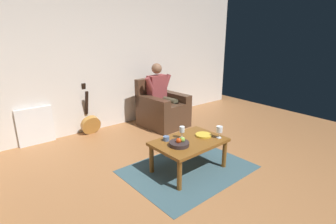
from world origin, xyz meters
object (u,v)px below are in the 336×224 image
object	(u,v)px
decorative_dish	(203,135)
candle_jar	(166,138)
person_seated	(161,93)
wine_glass_far	(219,130)
coffee_table	(189,145)
guitar	(90,123)
wine_glass_near	(182,130)
armchair	(162,110)
fruit_bowl	(179,143)

from	to	relation	value
decorative_dish	candle_jar	bearing A→B (deg)	-20.72
decorative_dish	person_seated	bearing A→B (deg)	-106.94
wine_glass_far	candle_jar	world-z (taller)	wine_glass_far
person_seated	coffee_table	distance (m)	1.85
guitar	wine_glass_near	bearing A→B (deg)	104.61
armchair	fruit_bowl	bearing A→B (deg)	53.75
wine_glass_far	candle_jar	bearing A→B (deg)	-30.74
wine_glass_far	decorative_dish	distance (m)	0.24
fruit_bowl	decorative_dish	xyz separation A→B (m)	(-0.47, -0.04, -0.02)
person_seated	coffee_table	world-z (taller)	person_seated
armchair	wine_glass_far	xyz separation A→B (m)	(0.39, 1.81, 0.22)
coffee_table	fruit_bowl	bearing A→B (deg)	11.68
coffee_table	person_seated	bearing A→B (deg)	-115.00
wine_glass_near	wine_glass_far	xyz separation A→B (m)	(-0.40, 0.30, -0.00)
armchair	coffee_table	world-z (taller)	armchair
person_seated	fruit_bowl	bearing A→B (deg)	54.28
wine_glass_near	fruit_bowl	xyz separation A→B (m)	(0.19, 0.16, -0.08)
armchair	person_seated	bearing A→B (deg)	-90.00
wine_glass_near	decorative_dish	distance (m)	0.33
wine_glass_near	candle_jar	bearing A→B (deg)	-16.90
armchair	wine_glass_far	world-z (taller)	armchair
wine_glass_far	decorative_dish	size ratio (longest dim) A/B	0.75
armchair	fruit_bowl	distance (m)	1.94
guitar	wine_glass_far	world-z (taller)	guitar
coffee_table	wine_glass_near	distance (m)	0.21
coffee_table	candle_jar	size ratio (longest dim) A/B	11.54
wine_glass_near	decorative_dish	world-z (taller)	wine_glass_near
decorative_dish	armchair	bearing A→B (deg)	-107.34
person_seated	decorative_dish	bearing A→B (deg)	67.28
decorative_dish	candle_jar	distance (m)	0.54
wine_glass_near	candle_jar	xyz separation A→B (m)	(0.22, -0.07, -0.09)
person_seated	wine_glass_near	world-z (taller)	person_seated
coffee_table	candle_jar	world-z (taller)	candle_jar
coffee_table	wine_glass_far	bearing A→B (deg)	154.33
person_seated	coffee_table	bearing A→B (deg)	59.22
person_seated	fruit_bowl	world-z (taller)	person_seated
armchair	decorative_dish	xyz separation A→B (m)	(0.51, 1.63, 0.11)
guitar	fruit_bowl	world-z (taller)	guitar
wine_glass_far	coffee_table	bearing A→B (deg)	-25.67
guitar	candle_jar	size ratio (longest dim) A/B	10.98
person_seated	fruit_bowl	size ratio (longest dim) A/B	4.81
armchair	wine_glass_near	xyz separation A→B (m)	(0.80, 1.50, 0.22)
coffee_table	wine_glass_far	world-z (taller)	wine_glass_far
armchair	wine_glass_far	size ratio (longest dim) A/B	5.56
armchair	coffee_table	size ratio (longest dim) A/B	0.95
armchair	wine_glass_near	distance (m)	1.72
person_seated	candle_jar	world-z (taller)	person_seated
fruit_bowl	candle_jar	world-z (taller)	fruit_bowl
wine_glass_far	candle_jar	distance (m)	0.73
guitar	wine_glass_far	xyz separation A→B (m)	(-0.91, 2.26, 0.33)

